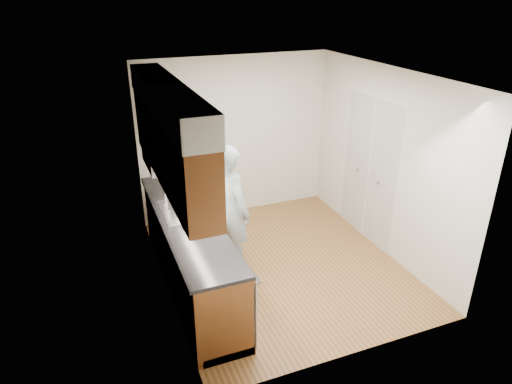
# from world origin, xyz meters

# --- Properties ---
(floor) EXTENTS (3.50, 3.50, 0.00)m
(floor) POSITION_xyz_m (0.00, 0.00, 0.00)
(floor) COLOR #9C683B
(floor) RESTS_ON ground
(ceiling) EXTENTS (3.50, 3.50, 0.00)m
(ceiling) POSITION_xyz_m (0.00, 0.00, 2.50)
(ceiling) COLOR white
(ceiling) RESTS_ON wall_left
(wall_left) EXTENTS (0.02, 3.50, 2.50)m
(wall_left) POSITION_xyz_m (-1.50, 0.00, 1.25)
(wall_left) COLOR silver
(wall_left) RESTS_ON floor
(wall_right) EXTENTS (0.02, 3.50, 2.50)m
(wall_right) POSITION_xyz_m (1.50, 0.00, 1.25)
(wall_right) COLOR silver
(wall_right) RESTS_ON floor
(wall_back) EXTENTS (3.00, 0.02, 2.50)m
(wall_back) POSITION_xyz_m (0.00, 1.75, 1.25)
(wall_back) COLOR silver
(wall_back) RESTS_ON floor
(counter) EXTENTS (0.64, 2.80, 1.30)m
(counter) POSITION_xyz_m (-1.20, -0.00, 0.49)
(counter) COLOR brown
(counter) RESTS_ON floor
(upper_cabinets) EXTENTS (0.47, 2.80, 1.21)m
(upper_cabinets) POSITION_xyz_m (-1.33, 0.05, 1.95)
(upper_cabinets) COLOR brown
(upper_cabinets) RESTS_ON wall_left
(closet_door) EXTENTS (0.02, 1.22, 2.05)m
(closet_door) POSITION_xyz_m (1.49, 0.30, 1.02)
(closet_door) COLOR white
(closet_door) RESTS_ON wall_right
(floor_mat) EXTENTS (0.55, 0.86, 0.02)m
(floor_mat) POSITION_xyz_m (-0.66, 0.10, 0.01)
(floor_mat) COLOR #5F5F61
(floor_mat) RESTS_ON floor
(person) EXTENTS (0.71, 0.82, 1.94)m
(person) POSITION_xyz_m (-0.66, 0.10, 0.99)
(person) COLOR #94A9B4
(person) RESTS_ON floor_mat
(soap_bottle_a) EXTENTS (0.16, 0.16, 0.30)m
(soap_bottle_a) POSITION_xyz_m (-1.19, 0.80, 1.09)
(soap_bottle_a) COLOR silver
(soap_bottle_a) RESTS_ON counter
(soap_bottle_b) EXTENTS (0.11, 0.11, 0.18)m
(soap_bottle_b) POSITION_xyz_m (-1.10, 0.77, 1.03)
(soap_bottle_b) COLOR silver
(soap_bottle_b) RESTS_ON counter
(soap_bottle_c) EXTENTS (0.21, 0.21, 0.19)m
(soap_bottle_c) POSITION_xyz_m (-1.09, 0.86, 1.03)
(soap_bottle_c) COLOR silver
(soap_bottle_c) RESTS_ON counter
(steel_can) EXTENTS (0.09, 0.09, 0.13)m
(steel_can) POSITION_xyz_m (-1.17, 0.70, 1.00)
(steel_can) COLOR #A5A5AA
(steel_can) RESTS_ON counter
(dish_rack) EXTENTS (0.45, 0.39, 0.06)m
(dish_rack) POSITION_xyz_m (-1.09, -0.28, 0.97)
(dish_rack) COLOR black
(dish_rack) RESTS_ON counter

